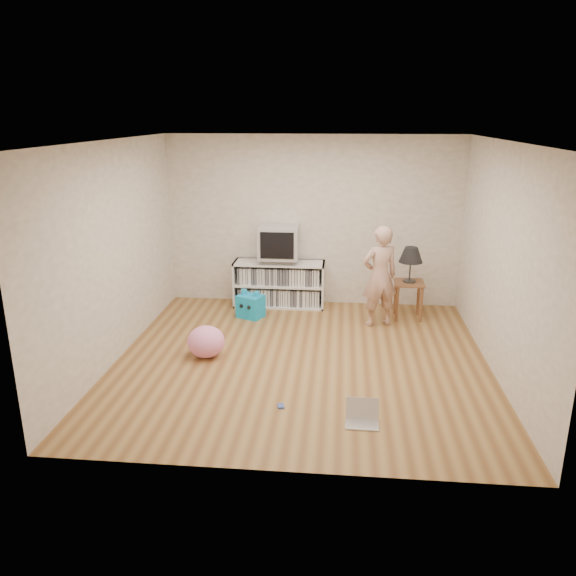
% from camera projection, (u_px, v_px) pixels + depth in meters
% --- Properties ---
extents(ground, '(4.50, 4.50, 0.00)m').
position_uv_depth(ground, '(301.00, 360.00, 6.86)').
color(ground, brown).
rests_on(ground, ground).
extents(walls, '(4.52, 4.52, 2.60)m').
position_uv_depth(walls, '(302.00, 257.00, 6.48)').
color(walls, '#BAB2A3').
rests_on(walls, ground).
extents(ceiling, '(4.50, 4.50, 0.01)m').
position_uv_depth(ceiling, '(303.00, 141.00, 6.09)').
color(ceiling, white).
rests_on(ceiling, walls).
extents(media_unit, '(1.40, 0.45, 0.70)m').
position_uv_depth(media_unit, '(279.00, 284.00, 8.74)').
color(media_unit, white).
rests_on(media_unit, ground).
extents(dvd_deck, '(0.45, 0.35, 0.07)m').
position_uv_depth(dvd_deck, '(279.00, 260.00, 8.61)').
color(dvd_deck, gray).
rests_on(dvd_deck, media_unit).
extents(crt_tv, '(0.60, 0.53, 0.50)m').
position_uv_depth(crt_tv, '(279.00, 242.00, 8.52)').
color(crt_tv, '#A7A7AC').
rests_on(crt_tv, dvd_deck).
extents(side_table, '(0.42, 0.42, 0.55)m').
position_uv_depth(side_table, '(409.00, 291.00, 8.17)').
color(side_table, brown).
rests_on(side_table, ground).
extents(table_lamp, '(0.34, 0.34, 0.52)m').
position_uv_depth(table_lamp, '(411.00, 256.00, 8.02)').
color(table_lamp, '#333333').
rests_on(table_lamp, side_table).
extents(person, '(0.61, 0.50, 1.44)m').
position_uv_depth(person, '(380.00, 276.00, 7.80)').
color(person, tan).
rests_on(person, ground).
extents(laptop, '(0.33, 0.26, 0.22)m').
position_uv_depth(laptop, '(362.00, 416.00, 5.47)').
color(laptop, silver).
rests_on(laptop, ground).
extents(playing_cards, '(0.08, 0.10, 0.02)m').
position_uv_depth(playing_cards, '(281.00, 406.00, 5.76)').
color(playing_cards, '#4057AD').
rests_on(playing_cards, ground).
extents(plush_blue, '(0.44, 0.40, 0.41)m').
position_uv_depth(plush_blue, '(251.00, 306.00, 8.27)').
color(plush_blue, '#0B99DC').
rests_on(plush_blue, ground).
extents(plush_pink, '(0.47, 0.47, 0.39)m').
position_uv_depth(plush_pink, '(206.00, 342.00, 6.91)').
color(plush_pink, pink).
rests_on(plush_pink, ground).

